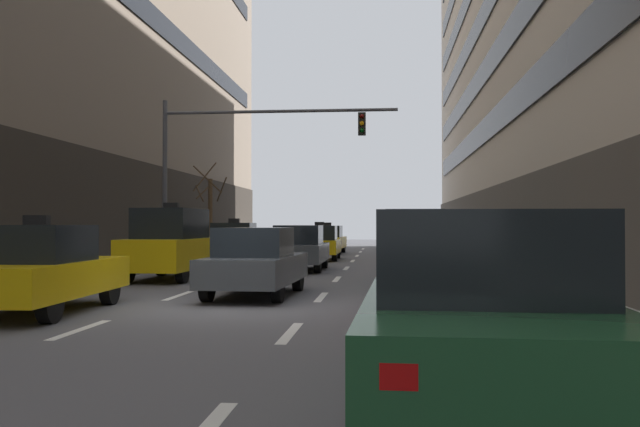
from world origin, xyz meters
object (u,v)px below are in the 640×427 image
car_parked_2 (414,247)px  car_parked_0 (480,314)px  traffic_signal_0 (236,149)px  street_tree_0 (210,211)px  taxi_driving_0 (328,240)px  pedestrian_0 (585,257)px  car_driving_5 (255,262)px  taxi_driving_2 (40,270)px  taxi_driving_6 (320,243)px  taxi_driving_3 (235,243)px  taxi_driving_4 (171,244)px  car_parked_1 (431,272)px  car_driving_1 (299,248)px

car_parked_2 → car_parked_0: bearing=-90.0°
traffic_signal_0 → street_tree_0: size_ratio=1.86×
taxi_driving_0 → pedestrian_0: bearing=-76.7°
pedestrian_0 → taxi_driving_0: bearing=103.3°
car_driving_5 → street_tree_0: size_ratio=0.88×
taxi_driving_2 → taxi_driving_6: (3.33, 18.97, -0.02)m
taxi_driving_3 → car_driving_5: bearing=-75.4°
car_parked_0 → traffic_signal_0: traffic_signal_0 is taller
taxi_driving_6 → traffic_signal_0: bearing=-114.9°
taxi_driving_4 → car_parked_2: size_ratio=1.04×
taxi_driving_2 → pedestrian_0: (9.43, -0.84, 0.31)m
taxi_driving_3 → taxi_driving_2: bearing=-89.7°
taxi_driving_3 → car_parked_1: size_ratio=1.06×
taxi_driving_4 → car_driving_5: 5.60m
car_driving_5 → traffic_signal_0: size_ratio=0.47×
pedestrian_0 → car_parked_0: bearing=-114.6°
taxi_driving_6 → pedestrian_0: bearing=-72.9°
taxi_driving_3 → pedestrian_0: 19.81m
taxi_driving_2 → car_parked_0: size_ratio=0.93×
car_driving_1 → pedestrian_0: pedestrian_0 is taller
taxi_driving_3 → car_parked_1: (7.18, -16.47, -0.05)m
car_driving_5 → taxi_driving_4: bearing=127.3°
taxi_driving_4 → car_parked_0: (7.11, -13.64, -0.19)m
car_driving_5 → taxi_driving_0: bearing=90.6°
taxi_driving_3 → pedestrian_0: (9.51, -17.38, 0.27)m
taxi_driving_2 → taxi_driving_3: 16.54m
car_driving_5 → street_tree_0: (-6.10, 19.23, 1.58)m
car_parked_2 → street_tree_0: (-9.82, 15.59, 1.34)m
car_driving_1 → taxi_driving_4: 5.29m
car_parked_1 → street_tree_0: street_tree_0 is taller
traffic_signal_0 → taxi_driving_4: bearing=-97.2°
car_parked_0 → car_driving_5: bearing=112.0°
taxi_driving_0 → car_parked_1: size_ratio=0.98×
car_parked_1 → car_parked_2: 6.83m
taxi_driving_2 → car_driving_5: bearing=44.1°
car_parked_2 → pedestrian_0: 8.08m
pedestrian_0 → car_parked_1: bearing=158.6°
taxi_driving_3 → taxi_driving_4: taxi_driving_4 is taller
taxi_driving_0 → car_parked_1: bearing=-81.3°
car_driving_1 → taxi_driving_6: size_ratio=1.01×
traffic_signal_0 → taxi_driving_2: bearing=-93.0°
taxi_driving_3 → traffic_signal_0: 4.96m
car_driving_1 → car_parked_1: car_parked_1 is taller
taxi_driving_3 → traffic_signal_0: bearing=-76.9°
taxi_driving_0 → car_driving_1: taxi_driving_0 is taller
car_parked_0 → street_tree_0: bearing=109.1°
street_tree_0 → traffic_signal_0: bearing=-69.7°
pedestrian_0 → traffic_signal_0: bearing=121.8°
car_driving_1 → taxi_driving_2: 12.27m
car_parked_2 → pedestrian_0: size_ratio=2.53×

